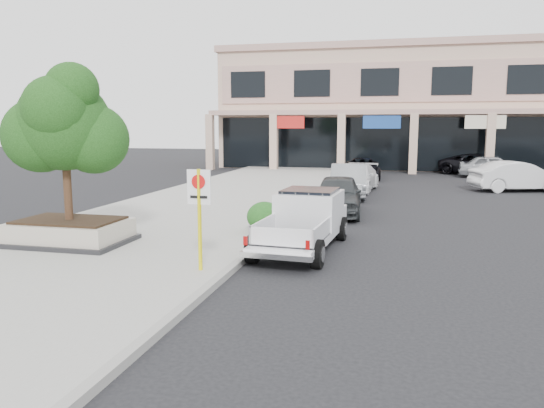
{
  "coord_description": "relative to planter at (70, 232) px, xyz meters",
  "views": [
    {
      "loc": [
        2.23,
        -11.29,
        3.42
      ],
      "look_at": [
        -0.89,
        1.5,
        1.45
      ],
      "focal_mm": 35.0,
      "sensor_mm": 36.0,
      "label": 1
    }
  ],
  "objects": [
    {
      "name": "no_parking_sign",
      "position": [
        4.55,
        -1.74,
        1.16
      ],
      "size": [
        0.55,
        0.09,
        2.3
      ],
      "color": "yellow",
      "rests_on": "sidewalk"
    },
    {
      "name": "lot_car_d",
      "position": [
        14.06,
        25.96,
        0.24
      ],
      "size": [
        5.7,
        4.19,
        1.44
      ],
      "primitive_type": "imported",
      "rotation": [
        0.0,
        0.0,
        1.18
      ],
      "color": "black",
      "rests_on": "ground"
    },
    {
      "name": "curb_car_b",
      "position": [
        6.46,
        12.68,
        0.3
      ],
      "size": [
        2.02,
        4.82,
        1.55
      ],
      "primitive_type": "imported",
      "rotation": [
        0.0,
        0.0,
        0.08
      ],
      "color": "#919498",
      "rests_on": "ground"
    },
    {
      "name": "ground",
      "position": [
        6.67,
        -1.43,
        -0.48
      ],
      "size": [
        120.0,
        120.0,
        0.0
      ],
      "primitive_type": "plane",
      "color": "black",
      "rests_on": "ground"
    },
    {
      "name": "curb_car_d",
      "position": [
        6.5,
        21.33,
        0.19
      ],
      "size": [
        2.55,
        4.91,
        1.32
      ],
      "primitive_type": "imported",
      "rotation": [
        0.0,
        0.0,
        0.08
      ],
      "color": "black",
      "rests_on": "ground"
    },
    {
      "name": "lot_car_e",
      "position": [
        14.7,
        23.81,
        0.26
      ],
      "size": [
        4.44,
        2.08,
        1.47
      ],
      "primitive_type": "imported",
      "rotation": [
        0.0,
        0.0,
        1.49
      ],
      "color": "#9D9FA4",
      "rests_on": "ground"
    },
    {
      "name": "strip_mall",
      "position": [
        14.67,
        32.5,
        4.27
      ],
      "size": [
        40.55,
        12.43,
        9.5
      ],
      "color": "tan",
      "rests_on": "ground"
    },
    {
      "name": "curb",
      "position": [
        5.12,
        4.57,
        -0.4
      ],
      "size": [
        0.2,
        52.0,
        0.15
      ],
      "primitive_type": "cube",
      "color": "gray",
      "rests_on": "ground"
    },
    {
      "name": "hedge",
      "position": [
        4.87,
        2.82,
        0.14
      ],
      "size": [
        1.1,
        0.99,
        0.93
      ],
      "primitive_type": "ellipsoid",
      "color": "#124115",
      "rests_on": "sidewalk"
    },
    {
      "name": "curb_car_a",
      "position": [
        6.57,
        7.45,
        0.28
      ],
      "size": [
        2.09,
        4.54,
        1.51
      ],
      "primitive_type": "imported",
      "rotation": [
        0.0,
        0.0,
        0.07
      ],
      "color": "#2C3031",
      "rests_on": "ground"
    },
    {
      "name": "planter",
      "position": [
        0.0,
        0.0,
        0.0
      ],
      "size": [
        3.2,
        2.2,
        0.68
      ],
      "color": "black",
      "rests_on": "sidewalk"
    },
    {
      "name": "lot_car_b",
      "position": [
        14.78,
        16.82,
        0.3
      ],
      "size": [
        4.97,
        3.0,
        1.55
      ],
      "primitive_type": "imported",
      "rotation": [
        0.0,
        0.0,
        1.88
      ],
      "color": "silver",
      "rests_on": "ground"
    },
    {
      "name": "sidewalk",
      "position": [
        1.17,
        4.57,
        -0.4
      ],
      "size": [
        8.0,
        52.0,
        0.15
      ],
      "primitive_type": "cube",
      "color": "gray",
      "rests_on": "ground"
    },
    {
      "name": "planter_tree",
      "position": [
        0.13,
        0.15,
        2.94
      ],
      "size": [
        2.9,
        2.55,
        4.0
      ],
      "color": "#312013",
      "rests_on": "planter"
    },
    {
      "name": "pickup_truck",
      "position": [
        6.32,
        1.29,
        0.32
      ],
      "size": [
        2.2,
        5.19,
        1.6
      ],
      "primitive_type": null,
      "rotation": [
        0.0,
        0.0,
        -0.06
      ],
      "color": "white",
      "rests_on": "ground"
    },
    {
      "name": "lot_car_a",
      "position": [
        15.05,
        19.24,
        0.19
      ],
      "size": [
        3.96,
        1.7,
        1.33
      ],
      "primitive_type": "imported",
      "rotation": [
        0.0,
        0.0,
        1.6
      ],
      "color": "gray",
      "rests_on": "ground"
    },
    {
      "name": "curb_car_c",
      "position": [
        6.64,
        14.98,
        0.21
      ],
      "size": [
        2.34,
        4.86,
        1.36
      ],
      "primitive_type": "imported",
      "rotation": [
        0.0,
        0.0,
        -0.09
      ],
      "color": "silver",
      "rests_on": "ground"
    }
  ]
}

